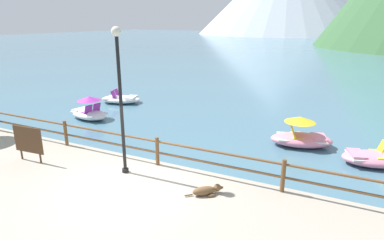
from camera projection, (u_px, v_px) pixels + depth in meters
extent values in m
plane|color=#477084|center=(307.00, 58.00, 43.76)|extent=(200.00, 200.00, 0.00)
cube|color=#A39989|center=(71.00, 236.00, 7.36)|extent=(28.00, 8.00, 0.40)
cylinder|color=brown|center=(66.00, 133.00, 12.03)|extent=(0.12, 0.12, 0.95)
cylinder|color=brown|center=(157.00, 151.00, 10.39)|extent=(0.12, 0.12, 0.95)
cylinder|color=brown|center=(283.00, 176.00, 8.75)|extent=(0.12, 0.12, 0.95)
cylinder|color=brown|center=(157.00, 141.00, 10.29)|extent=(23.80, 0.07, 0.07)
cylinder|color=brown|center=(157.00, 152.00, 10.41)|extent=(23.80, 0.07, 0.07)
cylinder|color=black|center=(121.00, 108.00, 9.43)|extent=(0.10, 0.10, 4.07)
sphere|color=silver|center=(116.00, 31.00, 8.79)|extent=(0.28, 0.28, 0.28)
cylinder|color=black|center=(125.00, 170.00, 10.01)|extent=(0.20, 0.20, 0.12)
cube|color=beige|center=(28.00, 140.00, 10.60)|extent=(1.10, 0.12, 0.80)
cube|color=#4C331E|center=(28.00, 140.00, 10.59)|extent=(1.18, 0.11, 0.88)
cylinder|color=#4C331E|center=(22.00, 154.00, 10.92)|extent=(0.06, 0.06, 0.35)
cylinder|color=#4C331E|center=(40.00, 158.00, 10.63)|extent=(0.06, 0.06, 0.35)
ellipsoid|color=brown|center=(204.00, 191.00, 8.68)|extent=(0.65, 0.62, 0.24)
sphere|color=brown|center=(217.00, 188.00, 8.77)|extent=(0.20, 0.20, 0.20)
ellipsoid|color=brown|center=(221.00, 188.00, 8.81)|extent=(0.14, 0.14, 0.08)
cylinder|color=brown|center=(189.00, 195.00, 8.63)|extent=(0.19, 0.18, 0.04)
ellipsoid|color=brown|center=(212.00, 196.00, 8.60)|extent=(0.20, 0.19, 0.07)
ellipsoid|color=brown|center=(208.00, 190.00, 8.89)|extent=(0.20, 0.19, 0.07)
ellipsoid|color=white|center=(89.00, 114.00, 16.77)|extent=(2.49, 1.69, 0.47)
cube|color=silver|center=(89.00, 113.00, 16.75)|extent=(1.96, 1.36, 0.06)
cube|color=purple|center=(95.00, 111.00, 16.82)|extent=(0.47, 0.47, 0.08)
cube|color=purple|center=(97.00, 107.00, 16.65)|extent=(0.28, 0.43, 0.43)
cube|color=purple|center=(87.00, 113.00, 16.44)|extent=(0.47, 0.47, 0.08)
cube|color=purple|center=(88.00, 109.00, 16.27)|extent=(0.28, 0.43, 0.43)
cube|color=white|center=(81.00, 110.00, 17.09)|extent=(0.67, 0.96, 0.12)
cone|color=purple|center=(89.00, 98.00, 16.46)|extent=(1.41, 1.41, 0.22)
ellipsoid|color=pink|center=(301.00, 140.00, 13.10)|extent=(2.66, 1.86, 0.51)
cube|color=silver|center=(301.00, 138.00, 13.08)|extent=(2.09, 1.50, 0.06)
cube|color=yellow|center=(298.00, 138.00, 12.85)|extent=(0.49, 0.49, 0.08)
cube|color=yellow|center=(293.00, 133.00, 12.81)|extent=(0.30, 0.44, 0.43)
cube|color=yellow|center=(296.00, 134.00, 13.33)|extent=(0.49, 0.49, 0.08)
cube|color=yellow|center=(292.00, 128.00, 13.29)|extent=(0.30, 0.44, 0.43)
cube|color=pink|center=(319.00, 137.00, 12.94)|extent=(0.74, 1.00, 0.12)
cone|color=yellow|center=(300.00, 119.00, 12.87)|extent=(1.49, 1.49, 0.22)
ellipsoid|color=pink|center=(373.00, 159.00, 11.40)|extent=(2.39, 1.82, 0.46)
cube|color=silver|center=(374.00, 157.00, 11.37)|extent=(1.88, 1.47, 0.06)
cube|color=yellow|center=(376.00, 152.00, 11.57)|extent=(0.50, 0.50, 0.08)
cube|color=yellow|center=(383.00, 147.00, 11.48)|extent=(0.32, 0.44, 0.43)
cube|color=yellow|center=(382.00, 158.00, 11.09)|extent=(0.50, 0.50, 0.08)
cube|color=pink|center=(356.00, 154.00, 11.44)|extent=(0.70, 0.97, 0.12)
ellipsoid|color=white|center=(121.00, 99.00, 19.97)|extent=(2.71, 2.00, 0.44)
cube|color=silver|center=(121.00, 98.00, 19.94)|extent=(2.13, 1.61, 0.06)
cube|color=purple|center=(116.00, 98.00, 19.69)|extent=(0.50, 0.50, 0.08)
cube|color=purple|center=(113.00, 94.00, 19.65)|extent=(0.31, 0.44, 0.43)
cube|color=purple|center=(120.00, 96.00, 20.21)|extent=(0.50, 0.50, 0.08)
cube|color=purple|center=(117.00, 92.00, 20.18)|extent=(0.31, 0.44, 0.43)
cube|color=white|center=(131.00, 97.00, 19.82)|extent=(0.78, 1.08, 0.12)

